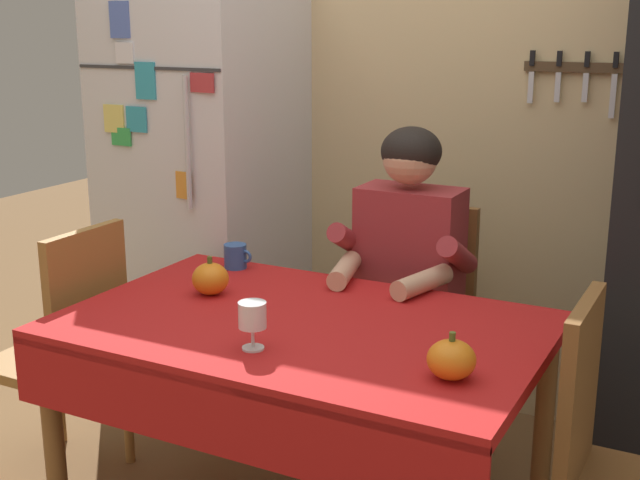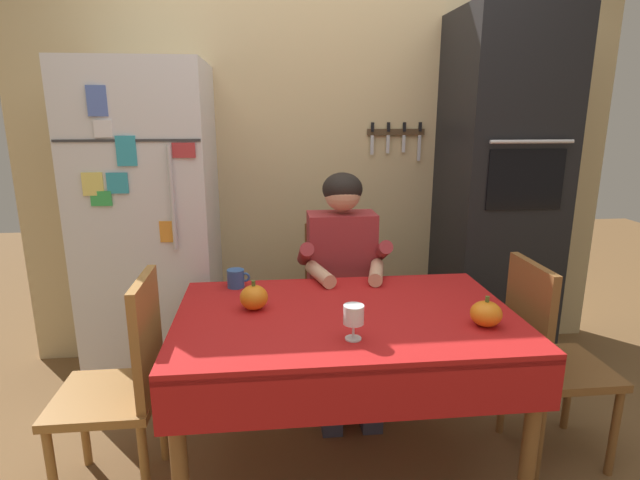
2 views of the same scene
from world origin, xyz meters
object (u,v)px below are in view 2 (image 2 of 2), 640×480
(coffee_mug, at_px, (236,278))
(wine_glass, at_px, (354,316))
(pumpkin_medium, at_px, (254,297))
(dining_table, at_px, (346,333))
(chair_left_side, at_px, (125,378))
(chair_behind_person, at_px, (338,297))
(wall_oven, at_px, (498,198))
(refrigerator, at_px, (152,233))
(pumpkin_large, at_px, (486,314))
(seated_person, at_px, (343,270))
(chair_right_side, at_px, (546,353))

(coffee_mug, height_order, wine_glass, wine_glass)
(pumpkin_medium, bearing_deg, dining_table, -14.86)
(chair_left_side, bearing_deg, dining_table, 0.94)
(pumpkin_medium, bearing_deg, chair_behind_person, 56.58)
(chair_behind_person, bearing_deg, wall_oven, 7.62)
(chair_behind_person, distance_m, pumpkin_medium, 0.88)
(refrigerator, height_order, coffee_mug, refrigerator)
(pumpkin_large, bearing_deg, dining_table, 162.42)
(refrigerator, relative_size, pumpkin_medium, 14.27)
(wall_oven, distance_m, seated_person, 1.07)
(wall_oven, relative_size, pumpkin_medium, 16.65)
(wall_oven, xyz_separation_m, pumpkin_large, (-0.53, -1.09, -0.26))
(dining_table, xyz_separation_m, pumpkin_medium, (-0.38, 0.10, 0.14))
(chair_left_side, xyz_separation_m, pumpkin_medium, (0.52, 0.12, 0.28))
(pumpkin_large, height_order, pumpkin_medium, pumpkin_medium)
(coffee_mug, relative_size, wine_glass, 0.82)
(wall_oven, bearing_deg, coffee_mug, -160.54)
(chair_right_side, distance_m, coffee_mug, 1.45)
(chair_right_side, bearing_deg, dining_table, -179.13)
(wall_oven, bearing_deg, pumpkin_medium, -150.09)
(seated_person, height_order, chair_right_side, seated_person)
(refrigerator, height_order, seated_person, refrigerator)
(chair_right_side, xyz_separation_m, wine_glass, (-0.91, -0.24, 0.32))
(pumpkin_medium, bearing_deg, pumpkin_large, -16.44)
(wine_glass, height_order, pumpkin_large, wine_glass)
(dining_table, distance_m, chair_behind_person, 0.81)
(refrigerator, xyz_separation_m, chair_left_side, (0.05, -0.90, -0.39))
(pumpkin_large, bearing_deg, wine_glass, -173.00)
(chair_behind_person, bearing_deg, dining_table, -95.57)
(pumpkin_medium, bearing_deg, wine_glass, -42.05)
(chair_behind_person, distance_m, chair_left_side, 1.27)
(chair_left_side, bearing_deg, wall_oven, 25.67)
(wine_glass, bearing_deg, pumpkin_large, 7.00)
(dining_table, bearing_deg, coffee_mug, 140.57)
(dining_table, relative_size, pumpkin_large, 11.50)
(seated_person, bearing_deg, wall_oven, 18.15)
(chair_left_side, height_order, pumpkin_large, chair_left_side)
(dining_table, distance_m, coffee_mug, 0.62)
(wine_glass, bearing_deg, wall_oven, 47.35)
(dining_table, xyz_separation_m, chair_left_side, (-0.90, -0.01, -0.14))
(refrigerator, bearing_deg, chair_left_side, -86.86)
(seated_person, bearing_deg, refrigerator, 164.79)
(refrigerator, xyz_separation_m, pumpkin_medium, (0.57, -0.78, -0.11))
(wine_glass, bearing_deg, refrigerator, 130.10)
(chair_left_side, bearing_deg, seated_person, 32.31)
(chair_behind_person, bearing_deg, chair_right_side, -43.41)
(chair_left_side, xyz_separation_m, pumpkin_large, (1.42, -0.15, 0.28))
(wine_glass, bearing_deg, chair_right_side, 14.97)
(chair_left_side, distance_m, coffee_mug, 0.65)
(chair_behind_person, xyz_separation_m, coffee_mug, (-0.55, -0.41, 0.27))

